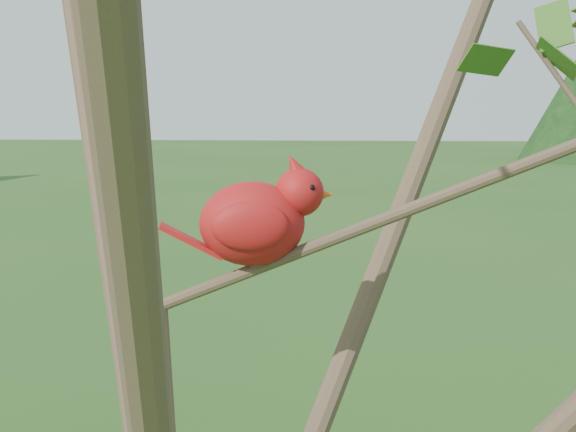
% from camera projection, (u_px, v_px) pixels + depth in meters
% --- Properties ---
extents(crabapple_tree, '(2.35, 2.05, 2.95)m').
position_uv_depth(crabapple_tree, '(191.00, 200.00, 1.11)').
color(crabapple_tree, '#463426').
rests_on(crabapple_tree, ground).
extents(cardinal, '(0.25, 0.14, 0.17)m').
position_uv_depth(cardinal, '(258.00, 219.00, 1.23)').
color(cardinal, red).
rests_on(cardinal, ground).
extents(distant_trees, '(41.14, 15.65, 3.43)m').
position_uv_depth(distant_trees, '(249.00, 118.00, 23.43)').
color(distant_trees, '#463426').
rests_on(distant_trees, ground).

